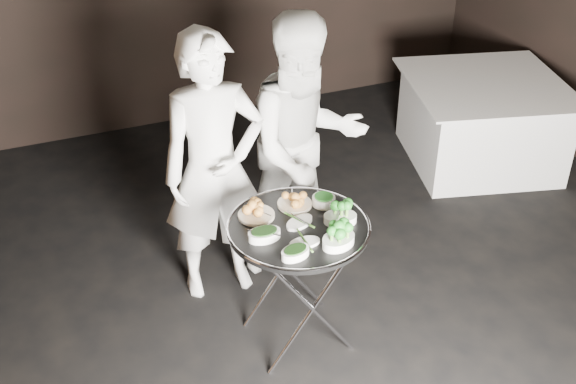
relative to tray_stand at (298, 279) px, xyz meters
name	(u,v)px	position (x,y,z in m)	size (l,w,h in m)	color
floor	(336,380)	(0.08, -0.38, -0.47)	(6.00, 7.00, 0.05)	black
tray_stand	(298,279)	(0.00, 0.00, 0.00)	(0.55, 0.46, 0.80)	silver
serving_tray	(298,227)	(0.00, 0.00, 0.36)	(0.79, 0.79, 0.04)	black
potato_plate_a	(256,212)	(-0.18, 0.17, 0.40)	(0.21, 0.21, 0.07)	beige
potato_plate_b	(295,201)	(0.06, 0.20, 0.40)	(0.21, 0.21, 0.07)	beige
greens_bowl	(324,199)	(0.22, 0.14, 0.41)	(0.13, 0.13, 0.08)	white
asparagus_plate_a	(299,221)	(0.01, 0.02, 0.39)	(0.21, 0.17, 0.04)	white
asparagus_plate_b	(305,242)	(-0.03, -0.16, 0.39)	(0.17, 0.10, 0.03)	white
spinach_bowl_a	(264,233)	(-0.21, -0.04, 0.40)	(0.18, 0.12, 0.07)	white
spinach_bowl_b	(295,252)	(-0.12, -0.24, 0.40)	(0.18, 0.14, 0.07)	white
broccoli_bowl_a	(340,217)	(0.23, -0.05, 0.40)	(0.21, 0.18, 0.08)	white
broccoli_bowl_b	(338,239)	(0.13, -0.24, 0.41)	(0.23, 0.20, 0.08)	white
serving_utensils	(296,212)	(0.02, 0.07, 0.42)	(0.57, 0.42, 0.01)	silver
waiter_left	(214,170)	(-0.27, 0.66, 0.42)	(0.64, 0.42, 1.74)	white
waiter_right	(305,147)	(0.35, 0.71, 0.43)	(0.85, 0.66, 1.75)	white
dining_table	(481,122)	(2.25, 1.41, -0.09)	(1.25, 1.25, 0.71)	white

